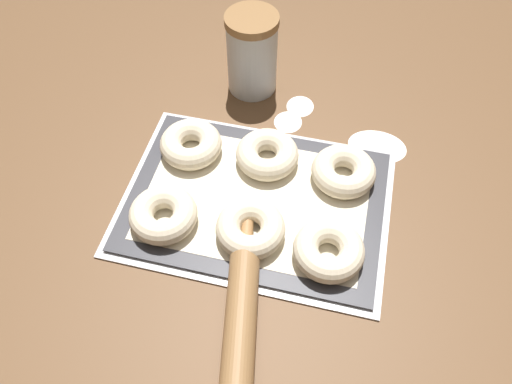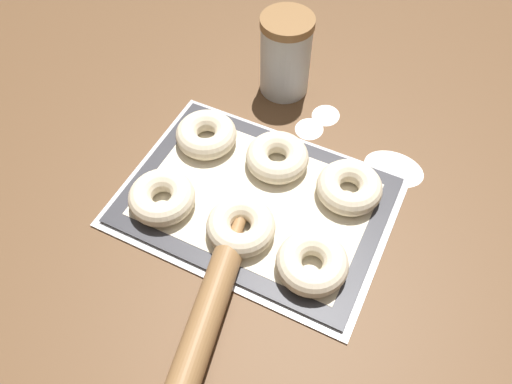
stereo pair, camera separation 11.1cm
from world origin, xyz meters
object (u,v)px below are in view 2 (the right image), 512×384
(bagel_back_center, at_px, (277,157))
(flour_canister, at_px, (286,55))
(bagel_front_right, at_px, (312,263))
(bagel_back_right, at_px, (349,187))
(bagel_front_center, at_px, (241,226))
(bagel_back_left, at_px, (206,135))
(rolling_pin, at_px, (202,329))
(baking_tray, at_px, (256,201))
(bagel_front_left, at_px, (162,197))

(bagel_back_center, height_order, flour_canister, flour_canister)
(bagel_front_right, bearing_deg, bagel_back_right, 89.37)
(bagel_front_right, bearing_deg, bagel_back_center, 129.09)
(bagel_front_center, bearing_deg, bagel_back_right, 49.19)
(flour_canister, bearing_deg, bagel_front_right, -60.01)
(bagel_front_center, bearing_deg, bagel_front_right, -4.76)
(bagel_back_left, distance_m, bagel_back_center, 0.14)
(bagel_back_center, xyz_separation_m, flour_canister, (-0.08, 0.20, 0.05))
(bagel_front_right, height_order, rolling_pin, bagel_front_right)
(bagel_front_right, distance_m, bagel_back_left, 0.32)
(bagel_back_right, relative_size, flour_canister, 0.68)
(bagel_back_left, xyz_separation_m, bagel_back_center, (0.14, 0.01, 0.00))
(flour_canister, bearing_deg, baking_tray, -75.04)
(bagel_front_left, height_order, flour_canister, flour_canister)
(bagel_back_right, height_order, flour_canister, flour_canister)
(bagel_back_right, xyz_separation_m, flour_canister, (-0.22, 0.21, 0.05))
(bagel_front_right, bearing_deg, baking_tray, 148.81)
(bagel_back_center, xyz_separation_m, bagel_back_right, (0.14, -0.01, 0.00))
(baking_tray, distance_m, rolling_pin, 0.25)
(bagel_front_right, bearing_deg, bagel_front_center, 175.24)
(bagel_front_center, xyz_separation_m, rolling_pin, (0.03, -0.18, -0.01))
(bagel_back_center, bearing_deg, baking_tray, -90.14)
(bagel_front_left, bearing_deg, flour_canister, 80.59)
(bagel_back_center, bearing_deg, bagel_front_right, -50.91)
(bagel_back_left, relative_size, flour_canister, 0.68)
(bagel_front_left, height_order, bagel_back_right, same)
(bagel_front_center, relative_size, flour_canister, 0.68)
(baking_tray, height_order, bagel_back_right, bagel_back_right)
(baking_tray, bearing_deg, bagel_back_left, 151.30)
(bagel_front_left, distance_m, bagel_back_center, 0.22)
(baking_tray, relative_size, bagel_back_right, 4.06)
(bagel_back_left, relative_size, bagel_back_center, 1.00)
(baking_tray, height_order, flour_canister, flour_canister)
(flour_canister, bearing_deg, rolling_pin, -78.19)
(bagel_front_left, distance_m, bagel_front_right, 0.28)
(flour_canister, bearing_deg, bagel_back_center, -69.13)
(baking_tray, relative_size, rolling_pin, 1.18)
(bagel_back_left, height_order, rolling_pin, bagel_back_left)
(baking_tray, xyz_separation_m, bagel_back_center, (0.00, 0.09, 0.03))
(bagel_front_center, bearing_deg, rolling_pin, -81.25)
(bagel_front_left, distance_m, bagel_back_left, 0.16)
(rolling_pin, bearing_deg, bagel_front_right, 58.04)
(bagel_front_center, distance_m, flour_canister, 0.38)
(bagel_front_right, bearing_deg, rolling_pin, -121.96)
(bagel_back_left, bearing_deg, bagel_front_left, -88.96)
(flour_canister, bearing_deg, bagel_front_left, -99.41)
(baking_tray, relative_size, bagel_back_left, 4.06)
(baking_tray, distance_m, bagel_back_right, 0.16)
(bagel_front_left, bearing_deg, bagel_back_right, 29.92)
(rolling_pin, bearing_deg, bagel_front_center, 98.75)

